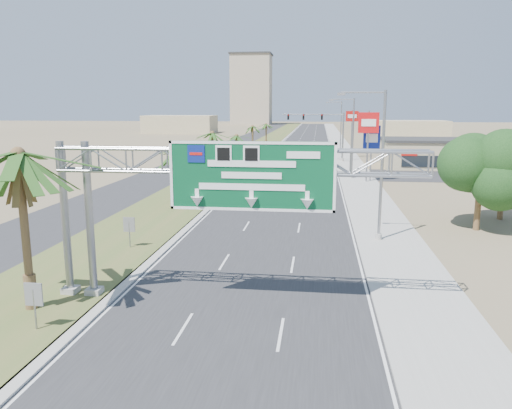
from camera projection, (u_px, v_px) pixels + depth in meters
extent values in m
cube|color=#28282B|center=(305.00, 144.00, 120.44)|extent=(12.00, 300.00, 0.02)
cube|color=#9E9B93|center=(341.00, 145.00, 119.39)|extent=(4.00, 300.00, 0.10)
cube|color=#4A5F2A|center=(264.00, 144.00, 121.65)|extent=(7.00, 300.00, 0.12)
cube|color=#28282B|center=(236.00, 144.00, 122.52)|extent=(8.00, 300.00, 0.02)
cylinder|color=gray|center=(90.00, 221.00, 23.25)|extent=(0.36, 0.36, 7.40)
cylinder|color=gray|center=(65.00, 220.00, 23.40)|extent=(0.36, 0.36, 7.40)
cube|color=#9E9B93|center=(94.00, 292.00, 23.92)|extent=(0.70, 0.70, 0.40)
cube|color=#9E9B93|center=(71.00, 291.00, 24.07)|extent=(0.70, 0.70, 0.40)
cube|color=#084C29|center=(252.00, 176.00, 21.40)|extent=(7.20, 0.12, 3.00)
cube|color=navy|center=(196.00, 154.00, 21.43)|extent=(0.75, 0.03, 0.75)
cone|color=white|center=(251.00, 203.00, 21.54)|extent=(0.56, 0.56, 0.45)
cylinder|color=brown|center=(25.00, 234.00, 21.59)|extent=(0.36, 0.36, 7.00)
cylinder|color=brown|center=(31.00, 293.00, 22.10)|extent=(0.54, 0.54, 1.68)
cylinder|color=brown|center=(176.00, 179.00, 45.18)|extent=(0.36, 0.36, 5.00)
cylinder|color=brown|center=(176.00, 200.00, 45.55)|extent=(0.54, 0.54, 1.20)
cylinder|color=brown|center=(213.00, 157.00, 60.68)|extent=(0.36, 0.36, 5.80)
cylinder|color=brown|center=(213.00, 175.00, 61.11)|extent=(0.54, 0.54, 1.39)
cylinder|color=brown|center=(237.00, 150.00, 78.33)|extent=(0.36, 0.36, 4.50)
cylinder|color=brown|center=(237.00, 161.00, 78.66)|extent=(0.54, 0.54, 1.08)
cylinder|color=brown|center=(253.00, 140.00, 96.76)|extent=(0.36, 0.36, 5.20)
cylinder|color=brown|center=(253.00, 150.00, 97.14)|extent=(0.54, 0.54, 1.25)
cylinder|color=brown|center=(266.00, 134.00, 121.14)|extent=(0.36, 0.36, 4.80)
cylinder|color=brown|center=(266.00, 142.00, 121.49)|extent=(0.54, 0.54, 1.15)
cylinder|color=gray|center=(382.00, 167.00, 32.88)|extent=(0.20, 0.20, 10.00)
cylinder|color=gray|center=(363.00, 92.00, 32.12)|extent=(2.80, 0.12, 0.12)
cube|color=slate|center=(341.00, 94.00, 32.31)|extent=(0.50, 0.22, 0.18)
cylinder|color=#9E9B93|center=(379.00, 237.00, 33.79)|extent=(0.44, 0.44, 0.50)
cylinder|color=gray|center=(353.00, 139.00, 62.09)|extent=(0.20, 0.20, 10.00)
cylinder|color=gray|center=(343.00, 99.00, 61.33)|extent=(2.80, 0.12, 0.12)
cube|color=slate|center=(331.00, 100.00, 61.52)|extent=(0.50, 0.22, 0.18)
cylinder|color=#9E9B93|center=(351.00, 177.00, 63.00)|extent=(0.44, 0.44, 0.50)
cylinder|color=gray|center=(341.00, 127.00, 97.14)|extent=(0.20, 0.20, 10.00)
cylinder|color=gray|center=(334.00, 102.00, 96.37)|extent=(2.80, 0.12, 0.12)
cube|color=slate|center=(327.00, 103.00, 96.57)|extent=(0.50, 0.22, 0.18)
cylinder|color=#9E9B93|center=(340.00, 152.00, 98.05)|extent=(0.44, 0.44, 0.50)
cylinder|color=gray|center=(343.00, 137.00, 81.79)|extent=(0.28, 0.28, 8.00)
cylinder|color=gray|center=(313.00, 114.00, 81.69)|extent=(10.00, 0.18, 0.18)
cube|color=black|center=(322.00, 117.00, 81.39)|extent=(0.32, 0.18, 0.95)
cube|color=black|center=(303.00, 117.00, 81.76)|extent=(0.32, 0.18, 0.95)
cube|color=black|center=(288.00, 117.00, 82.06)|extent=(0.32, 0.18, 0.95)
sphere|color=red|center=(322.00, 115.00, 81.21)|extent=(0.22, 0.22, 0.22)
imported|color=black|center=(343.00, 119.00, 81.21)|extent=(0.16, 0.16, 0.60)
cylinder|color=#9E9B93|center=(342.00, 160.00, 82.50)|extent=(0.56, 0.56, 0.60)
cube|color=tan|center=(444.00, 154.00, 74.52)|extent=(18.00, 10.00, 4.00)
cylinder|color=brown|center=(478.00, 204.00, 36.44)|extent=(0.44, 0.44, 3.90)
sphere|color=black|center=(481.00, 169.00, 35.94)|extent=(4.50, 4.50, 4.50)
cylinder|color=brown|center=(501.00, 199.00, 40.02)|extent=(0.44, 0.44, 3.30)
sphere|color=black|center=(504.00, 172.00, 39.60)|extent=(3.50, 3.50, 3.50)
cylinder|color=gray|center=(35.00, 311.00, 19.97)|extent=(0.08, 0.08, 1.80)
cube|color=slate|center=(34.00, 294.00, 19.83)|extent=(0.75, 0.06, 0.95)
cylinder|color=gray|center=(130.00, 235.00, 31.74)|extent=(0.08, 0.08, 1.80)
cube|color=slate|center=(129.00, 225.00, 31.60)|extent=(0.75, 0.06, 0.95)
cube|color=tan|center=(251.00, 90.00, 257.30)|extent=(20.00, 16.00, 35.00)
cube|color=tan|center=(180.00, 124.00, 174.06)|extent=(24.00, 14.00, 6.00)
cube|color=tan|center=(411.00, 129.00, 145.48)|extent=(20.00, 12.00, 5.00)
imported|color=black|center=(243.00, 186.00, 52.38)|extent=(2.14, 4.44, 1.46)
imported|color=maroon|center=(276.00, 186.00, 52.56)|extent=(2.15, 4.84, 1.54)
imported|color=gray|center=(310.00, 167.00, 69.55)|extent=(2.63, 5.06, 1.36)
imported|color=black|center=(283.00, 147.00, 104.36)|extent=(2.35, 5.11, 1.45)
cylinder|color=gray|center=(368.00, 147.00, 59.28)|extent=(0.20, 0.20, 8.50)
cube|color=red|center=(369.00, 123.00, 58.73)|extent=(2.40, 0.32, 2.40)
cube|color=white|center=(369.00, 123.00, 58.55)|extent=(1.68, 0.05, 0.84)
cylinder|color=gray|center=(371.00, 153.00, 60.39)|extent=(0.20, 0.20, 6.95)
cube|color=navy|center=(372.00, 138.00, 60.05)|extent=(2.01, 0.37, 3.00)
cube|color=white|center=(372.00, 138.00, 59.87)|extent=(1.40, 0.09, 1.05)
cylinder|color=gray|center=(352.00, 134.00, 88.07)|extent=(0.20, 0.20, 8.42)
cube|color=red|center=(352.00, 116.00, 87.47)|extent=(2.22, 0.65, 1.80)
cube|color=white|center=(352.00, 116.00, 87.30)|extent=(1.53, 0.29, 0.63)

